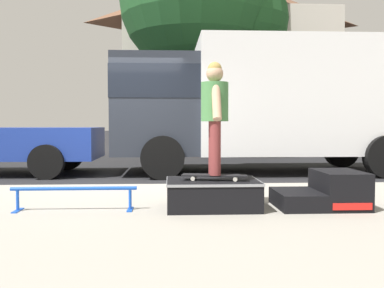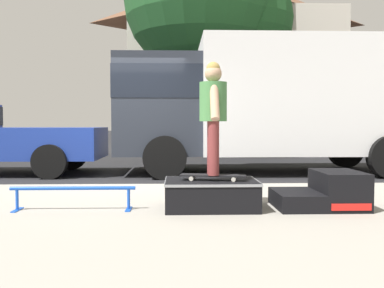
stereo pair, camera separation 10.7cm
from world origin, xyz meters
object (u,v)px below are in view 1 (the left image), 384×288
(skate_box, at_px, (213,193))
(kicker_ramp, at_px, (326,192))
(skateboard, at_px, (214,176))
(skater_kid, at_px, (215,109))
(street_tree_main, at_px, (205,5))
(grind_rail, at_px, (74,193))
(box_truck, at_px, (263,100))

(skate_box, distance_m, kicker_ramp, 1.39)
(skateboard, xyz_separation_m, skater_kid, (-0.00, 0.00, 0.80))
(skateboard, height_order, street_tree_main, street_tree_main)
(kicker_ramp, height_order, grind_rail, kicker_ramp)
(grind_rail, relative_size, skater_kid, 1.09)
(skate_box, relative_size, street_tree_main, 0.14)
(kicker_ramp, relative_size, grind_rail, 0.71)
(kicker_ramp, height_order, street_tree_main, street_tree_main)
(skate_box, bearing_deg, street_tree_main, 85.81)
(skateboard, bearing_deg, grind_rail, -178.90)
(skateboard, relative_size, box_truck, 0.12)
(skate_box, bearing_deg, skater_kid, -46.25)
(skate_box, xyz_separation_m, street_tree_main, (0.72, 9.85, 4.96))
(skateboard, bearing_deg, kicker_ramp, 0.88)
(skater_kid, xyz_separation_m, box_truck, (1.64, 4.88, 0.38))
(grind_rail, distance_m, skateboard, 1.67)
(skateboard, relative_size, skater_kid, 0.60)
(skate_box, bearing_deg, box_truck, 71.12)
(kicker_ramp, bearing_deg, skater_kid, -179.12)
(kicker_ramp, height_order, skater_kid, skater_kid)
(skate_box, distance_m, street_tree_main, 11.06)
(skateboard, distance_m, street_tree_main, 10.98)
(skate_box, relative_size, skater_kid, 0.83)
(box_truck, distance_m, street_tree_main, 6.21)
(skater_kid, height_order, box_truck, box_truck)
(box_truck, bearing_deg, kicker_ramp, -93.15)
(street_tree_main, bearing_deg, grind_rail, -103.38)
(skateboard, distance_m, skater_kid, 0.80)
(skateboard, bearing_deg, skater_kid, 116.57)
(box_truck, height_order, street_tree_main, street_tree_main)
(street_tree_main, bearing_deg, box_truck, -79.37)
(skate_box, distance_m, skateboard, 0.22)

